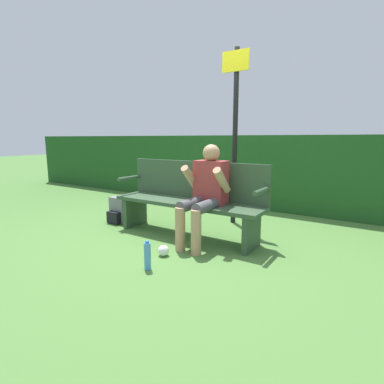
{
  "coord_description": "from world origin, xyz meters",
  "views": [
    {
      "loc": [
        2.03,
        -3.0,
        1.22
      ],
      "look_at": [
        0.15,
        -0.1,
        0.6
      ],
      "focal_mm": 28.0,
      "sensor_mm": 36.0,
      "label": 1
    }
  ],
  "objects_px": {
    "water_bottle": "(147,256)",
    "backpack": "(121,210)",
    "person_seated": "(205,190)",
    "signpost": "(235,126)",
    "park_bench": "(189,198)"
  },
  "relations": [
    {
      "from": "water_bottle",
      "to": "backpack",
      "type": "bearing_deg",
      "value": 143.91
    },
    {
      "from": "backpack",
      "to": "water_bottle",
      "type": "height_order",
      "value": "backpack"
    },
    {
      "from": "signpost",
      "to": "backpack",
      "type": "bearing_deg",
      "value": -148.66
    },
    {
      "from": "person_seated",
      "to": "backpack",
      "type": "xyz_separation_m",
      "value": [
        -1.51,
        0.12,
        -0.46
      ]
    },
    {
      "from": "park_bench",
      "to": "signpost",
      "type": "xyz_separation_m",
      "value": [
        0.22,
        0.82,
        0.91
      ]
    },
    {
      "from": "person_seated",
      "to": "signpost",
      "type": "height_order",
      "value": "signpost"
    },
    {
      "from": "park_bench",
      "to": "backpack",
      "type": "distance_m",
      "value": 1.23
    },
    {
      "from": "signpost",
      "to": "person_seated",
      "type": "bearing_deg",
      "value": -83.98
    },
    {
      "from": "park_bench",
      "to": "signpost",
      "type": "bearing_deg",
      "value": 75.06
    },
    {
      "from": "park_bench",
      "to": "signpost",
      "type": "relative_size",
      "value": 0.82
    },
    {
      "from": "water_bottle",
      "to": "signpost",
      "type": "xyz_separation_m",
      "value": [
        -0.02,
        1.9,
        1.25
      ]
    },
    {
      "from": "backpack",
      "to": "park_bench",
      "type": "bearing_deg",
      "value": 1.78
    },
    {
      "from": "signpost",
      "to": "water_bottle",
      "type": "bearing_deg",
      "value": -89.37
    },
    {
      "from": "person_seated",
      "to": "signpost",
      "type": "distance_m",
      "value": 1.24
    },
    {
      "from": "signpost",
      "to": "park_bench",
      "type": "bearing_deg",
      "value": -104.94
    }
  ]
}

